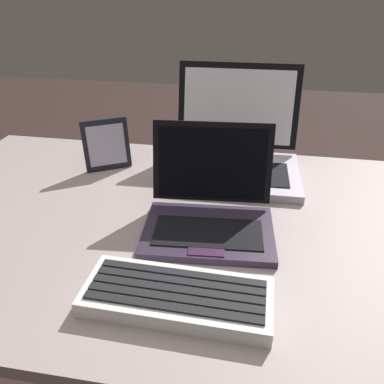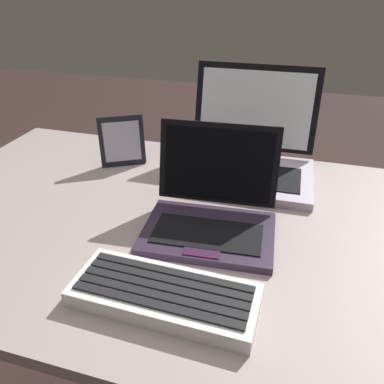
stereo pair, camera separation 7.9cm
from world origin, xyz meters
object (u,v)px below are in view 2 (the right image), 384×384
Objects in this scene: laptop_front at (211,211)px; laptop_rear at (248,154)px; external_keyboard at (164,295)px; photo_frame at (122,141)px.

laptop_rear is (0.03, 0.30, 0.01)m from laptop_front.
photo_frame is (-0.31, 0.49, 0.06)m from external_keyboard.
laptop_front is 2.06× the size of photo_frame.
external_keyboard is 0.58m from photo_frame.
laptop_front reaches higher than external_keyboard.
photo_frame is at bearing -172.03° from laptop_rear.
laptop_front reaches higher than photo_frame.
laptop_front is at bearing -36.78° from photo_frame.
laptop_rear is 0.54m from external_keyboard.
laptop_front is 0.24m from external_keyboard.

